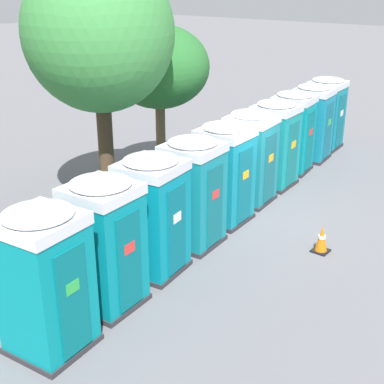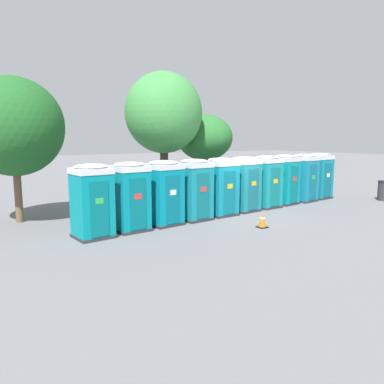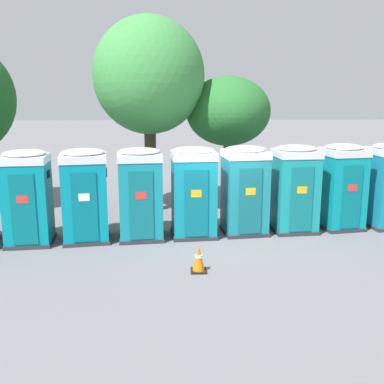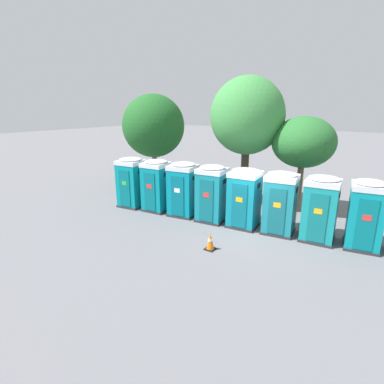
% 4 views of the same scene
% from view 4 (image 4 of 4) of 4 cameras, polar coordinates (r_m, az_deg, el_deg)
% --- Properties ---
extents(ground_plane, '(120.00, 120.00, 0.00)m').
position_cam_4_polar(ground_plane, '(12.92, 12.59, -7.14)').
color(ground_plane, slate).
extents(portapotty_0, '(1.36, 1.34, 2.54)m').
position_cam_4_polar(portapotty_0, '(15.60, -11.41, 1.90)').
color(portapotty_0, '#2D2D33').
rests_on(portapotty_0, ground).
extents(portapotty_1, '(1.30, 1.31, 2.54)m').
position_cam_4_polar(portapotty_1, '(14.77, -6.76, 1.32)').
color(portapotty_1, '#2D2D33').
rests_on(portapotty_1, ground).
extents(portapotty_2, '(1.41, 1.37, 2.54)m').
position_cam_4_polar(portapotty_2, '(14.01, -1.70, 0.62)').
color(portapotty_2, '#2D2D33').
rests_on(portapotty_2, ground).
extents(portapotty_3, '(1.34, 1.32, 2.54)m').
position_cam_4_polar(portapotty_3, '(13.32, 3.82, -0.21)').
color(portapotty_3, '#2D2D33').
rests_on(portapotty_3, ground).
extents(portapotty_4, '(1.33, 1.30, 2.54)m').
position_cam_4_polar(portapotty_4, '(12.82, 9.92, -1.06)').
color(portapotty_4, '#2D2D33').
rests_on(portapotty_4, ground).
extents(portapotty_5, '(1.36, 1.34, 2.54)m').
position_cam_4_polar(portapotty_5, '(12.50, 16.46, -1.94)').
color(portapotty_5, '#2D2D33').
rests_on(portapotty_5, ground).
extents(portapotty_6, '(1.32, 1.30, 2.54)m').
position_cam_4_polar(portapotty_6, '(12.29, 23.23, -2.90)').
color(portapotty_6, '#2D2D33').
rests_on(portapotty_6, ground).
extents(portapotty_7, '(1.33, 1.37, 2.54)m').
position_cam_4_polar(portapotty_7, '(12.35, 30.14, -3.71)').
color(portapotty_7, '#2D2D33').
rests_on(portapotty_7, ground).
extents(street_tree_0, '(3.64, 3.64, 6.45)m').
position_cam_4_polar(street_tree_0, '(15.41, 10.47, 13.98)').
color(street_tree_0, '#4C3826').
rests_on(street_tree_0, ground).
extents(street_tree_1, '(3.85, 3.85, 5.77)m').
position_cam_4_polar(street_tree_1, '(19.26, -7.34, 12.33)').
color(street_tree_1, brown).
rests_on(street_tree_1, ground).
extents(street_tree_2, '(2.91, 2.91, 4.58)m').
position_cam_4_polar(street_tree_2, '(15.09, 20.47, 8.80)').
color(street_tree_2, brown).
rests_on(street_tree_2, ground).
extents(traffic_cone, '(0.36, 0.36, 0.64)m').
position_cam_4_polar(traffic_cone, '(10.92, 3.51, -9.40)').
color(traffic_cone, black).
rests_on(traffic_cone, ground).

